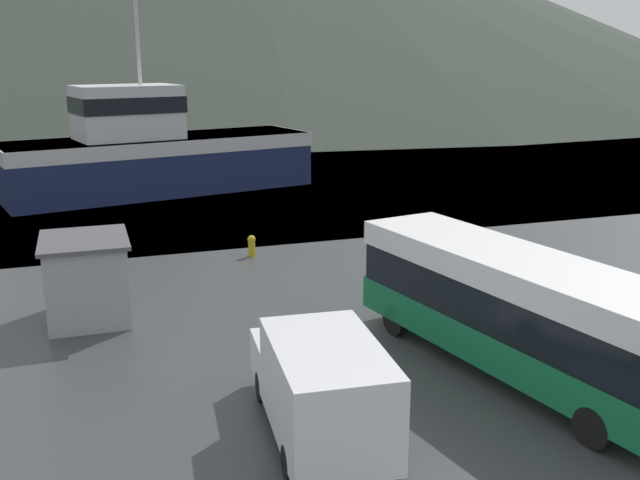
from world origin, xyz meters
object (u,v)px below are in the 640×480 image
object	(u,v)px
delivery_van	(321,384)
dock_kiosk	(87,278)
tour_bus	(515,307)
storage_bin	(580,279)
fishing_boat	(155,152)

from	to	relation	value
delivery_van	dock_kiosk	size ratio (longest dim) A/B	1.82
tour_bus	storage_bin	distance (m)	7.31
delivery_van	tour_bus	bearing A→B (deg)	19.67
fishing_boat	dock_kiosk	xyz separation A→B (m)	(-4.18, -20.26, -1.08)
tour_bus	fishing_boat	xyz separation A→B (m)	(-5.96, 27.63, 0.63)
tour_bus	delivery_van	distance (m)	5.85
delivery_van	fishing_boat	world-z (taller)	fishing_boat
dock_kiosk	storage_bin	bearing A→B (deg)	-10.31
fishing_boat	storage_bin	bearing A→B (deg)	13.45
delivery_van	storage_bin	bearing A→B (deg)	32.87
tour_bus	dock_kiosk	xyz separation A→B (m)	(-10.14, 7.37, -0.46)
tour_bus	fishing_boat	size ratio (longest dim) A/B	0.57
tour_bus	dock_kiosk	size ratio (longest dim) A/B	3.43
fishing_boat	storage_bin	world-z (taller)	fishing_boat
storage_bin	dock_kiosk	size ratio (longest dim) A/B	0.48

